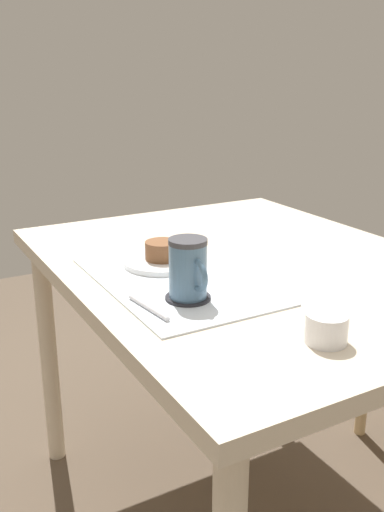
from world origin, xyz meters
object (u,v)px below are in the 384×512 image
Objects in this scene: pastry at (162,250)px; pastry_plate at (162,262)px; dining_table at (249,293)px; coffee_mug at (189,268)px; sugar_bowl at (326,328)px.

pastry_plate is at bearing 0.00° from pastry.
coffee_mug is at bearing -59.73° from dining_table.
coffee_mug reaches higher than pastry_plate.
pastry is at bearing 0.00° from pastry_plate.
coffee_mug is at bearing -12.76° from pastry_plate.
coffee_mug is 1.65× the size of sugar_bowl.
pastry_plate is 0.22m from coffee_mug.
dining_table is 0.43m from sugar_bowl.
pastry is (0.00, 0.00, 0.03)m from pastry_plate.
pastry is 1.09× the size of sugar_bowl.
pastry_plate is 2.32× the size of pastry.
pastry_plate is at bearing -110.10° from dining_table.
dining_table is 14.25× the size of pastry.
pastry is 0.48m from sugar_bowl.
dining_table is at bearing 69.90° from pastry_plate.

